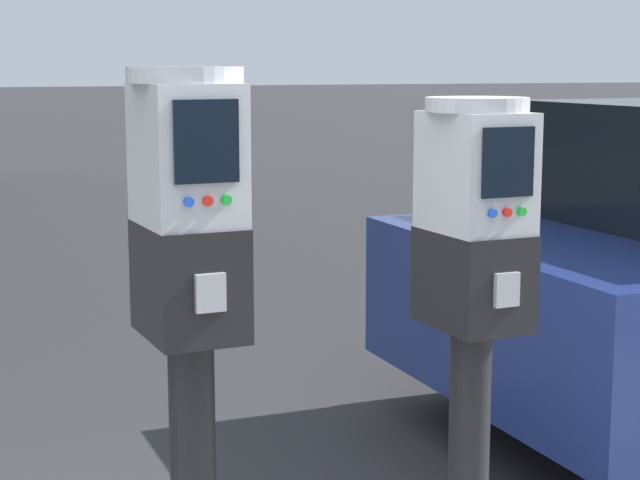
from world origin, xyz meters
TOP-DOWN VIEW (x-y plane):
  - parking_meter_near_kerb at (0.05, -0.19)m, footprint 0.22×0.25m
  - parking_meter_twin_adjacent at (0.67, -0.19)m, footprint 0.22×0.25m

SIDE VIEW (x-z plane):
  - parking_meter_twin_adjacent at x=0.67m, z-range 0.40..1.77m
  - parking_meter_near_kerb at x=0.05m, z-range 0.41..1.85m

